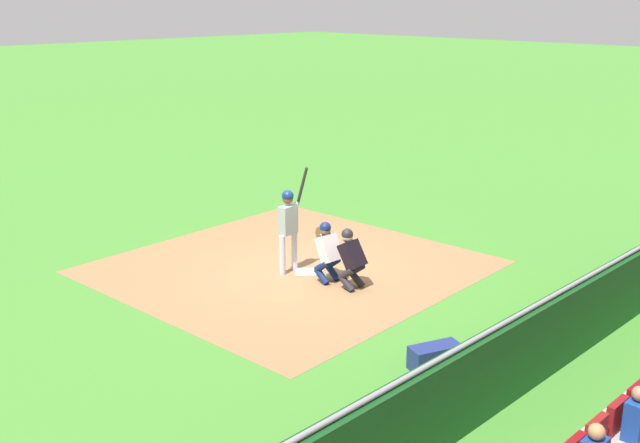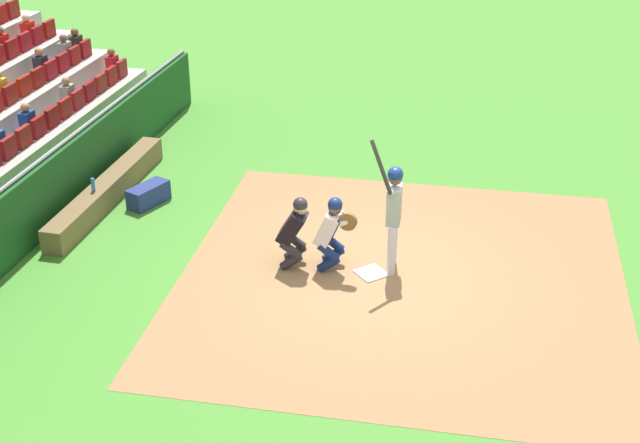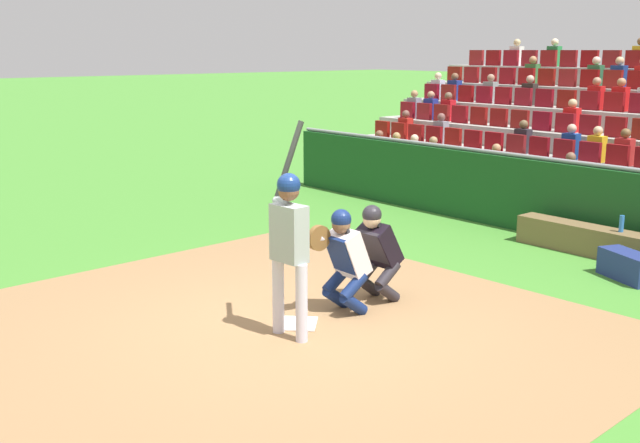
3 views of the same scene
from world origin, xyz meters
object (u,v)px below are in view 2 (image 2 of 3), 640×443
(home_plate_marker, at_px, (371,273))
(batter_at_plate, at_px, (393,207))
(water_bottle_on_bench, at_px, (93,185))
(dugout_bench, at_px, (108,190))
(catcher_crouching, at_px, (332,229))
(home_plate_umpire, at_px, (295,228))
(equipment_duffel_bag, at_px, (148,195))

(home_plate_marker, distance_m, batter_at_plate, 1.18)
(home_plate_marker, distance_m, water_bottle_on_bench, 5.45)
(home_plate_marker, height_order, dugout_bench, dugout_bench)
(catcher_crouching, distance_m, home_plate_umpire, 0.61)
(home_plate_marker, height_order, home_plate_umpire, home_plate_umpire)
(dugout_bench, bearing_deg, home_plate_umpire, 69.51)
(home_plate_marker, xyz_separation_m, dugout_bench, (-1.50, -5.32, 0.20))
(batter_at_plate, xyz_separation_m, home_plate_umpire, (0.24, -1.56, -0.45))
(water_bottle_on_bench, relative_size, equipment_duffel_bag, 0.30)
(batter_at_plate, relative_size, catcher_crouching, 1.80)
(home_plate_umpire, height_order, water_bottle_on_bench, home_plate_umpire)
(batter_at_plate, height_order, home_plate_umpire, batter_at_plate)
(home_plate_umpire, height_order, dugout_bench, home_plate_umpire)
(batter_at_plate, relative_size, dugout_bench, 0.54)
(equipment_duffel_bag, bearing_deg, water_bottle_on_bench, -33.74)
(water_bottle_on_bench, bearing_deg, batter_at_plate, 82.17)
(batter_at_plate, xyz_separation_m, dugout_bench, (-1.27, -5.61, -0.92))
(batter_at_plate, bearing_deg, equipment_duffel_bag, -105.47)
(home_plate_marker, relative_size, catcher_crouching, 0.34)
(home_plate_umpire, height_order, equipment_duffel_bag, home_plate_umpire)
(home_plate_marker, height_order, water_bottle_on_bench, water_bottle_on_bench)
(equipment_duffel_bag, bearing_deg, dugout_bench, -64.10)
(catcher_crouching, height_order, home_plate_umpire, catcher_crouching)
(home_plate_marker, bearing_deg, home_plate_umpire, -89.30)
(dugout_bench, height_order, water_bottle_on_bench, water_bottle_on_bench)
(home_plate_umpire, distance_m, dugout_bench, 4.35)
(catcher_crouching, bearing_deg, equipment_duffel_bag, -111.47)
(catcher_crouching, xyz_separation_m, water_bottle_on_bench, (-0.96, -4.66, -0.15))
(batter_at_plate, distance_m, home_plate_umpire, 1.64)
(home_plate_umpire, distance_m, equipment_duffel_bag, 3.65)
(home_plate_marker, distance_m, home_plate_umpire, 1.44)
(home_plate_umpire, relative_size, equipment_duffel_bag, 1.50)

